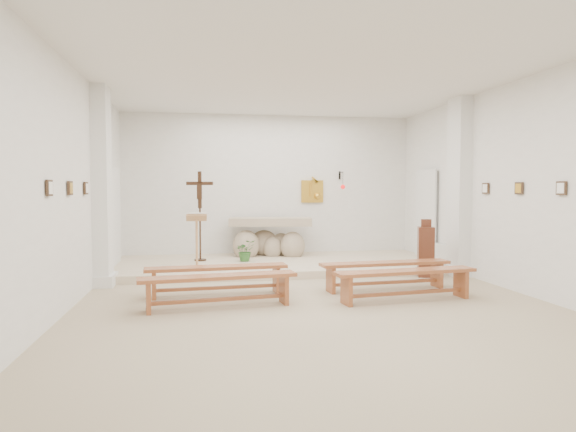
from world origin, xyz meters
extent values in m
cube|color=tan|center=(0.00, 0.00, 0.00)|extent=(7.00, 10.00, 0.00)
cube|color=white|center=(-3.49, 0.00, 1.75)|extent=(0.02, 10.00, 3.50)
cube|color=white|center=(3.49, 0.00, 1.75)|extent=(0.02, 10.00, 3.50)
cube|color=white|center=(0.00, 4.99, 1.75)|extent=(7.00, 0.02, 3.50)
cube|color=silver|center=(0.00, 0.00, 3.49)|extent=(7.00, 10.00, 0.02)
cube|color=beige|center=(0.00, 3.50, 0.07)|extent=(6.98, 3.00, 0.15)
cube|color=white|center=(-3.37, 2.00, 1.75)|extent=(0.26, 0.55, 3.50)
cube|color=white|center=(3.37, 2.00, 1.75)|extent=(0.26, 0.55, 3.50)
cube|color=gold|center=(1.05, 4.96, 1.65)|extent=(0.55, 0.04, 0.55)
cube|color=black|center=(1.75, 4.97, 2.05)|extent=(0.04, 0.02, 0.20)
cylinder|color=black|center=(1.75, 4.82, 2.12)|extent=(0.02, 0.30, 0.02)
cylinder|color=black|center=(1.75, 4.67, 1.95)|extent=(0.01, 0.01, 0.34)
sphere|color=red|center=(1.75, 4.67, 1.76)|extent=(0.11, 0.11, 0.11)
cube|color=#3E2A1B|center=(-3.47, -0.80, 1.72)|extent=(0.03, 0.20, 0.20)
cube|color=#3E2A1B|center=(-3.47, 0.20, 1.72)|extent=(0.03, 0.20, 0.20)
cube|color=#3E2A1B|center=(-3.47, 1.20, 1.72)|extent=(0.03, 0.20, 0.20)
cube|color=#3E2A1B|center=(3.47, -0.80, 1.72)|extent=(0.03, 0.20, 0.20)
cube|color=#3E2A1B|center=(3.47, 0.20, 1.72)|extent=(0.03, 0.20, 0.20)
cube|color=#3E2A1B|center=(3.47, 1.20, 1.72)|extent=(0.03, 0.20, 0.20)
cube|color=silver|center=(-3.43, 2.70, 0.27)|extent=(0.10, 0.85, 0.52)
cube|color=silver|center=(3.43, 2.70, 0.27)|extent=(0.10, 0.85, 0.52)
ellipsoid|color=tan|center=(-0.64, 4.33, 0.41)|extent=(0.61, 0.52, 0.70)
ellipsoid|color=tan|center=(0.42, 4.21, 0.39)|extent=(0.57, 0.49, 0.66)
ellipsoid|color=tan|center=(-0.19, 4.60, 0.43)|extent=(0.66, 0.56, 0.61)
ellipsoid|color=tan|center=(0.21, 4.52, 0.38)|extent=(0.53, 0.45, 0.57)
ellipsoid|color=tan|center=(-0.02, 4.34, 0.34)|extent=(0.45, 0.38, 0.53)
cube|color=tan|center=(-0.07, 4.40, 0.95)|extent=(1.98, 0.99, 0.18)
cube|color=tan|center=(-1.75, 2.76, 0.17)|extent=(0.34, 0.34, 0.04)
cylinder|color=tan|center=(-1.75, 2.76, 0.62)|extent=(0.05, 0.05, 0.95)
cube|color=tan|center=(-1.75, 2.75, 1.15)|extent=(0.40, 0.29, 0.15)
cube|color=white|center=(-1.75, 2.71, 1.19)|extent=(0.34, 0.24, 0.12)
cylinder|color=#352011|center=(-1.68, 3.82, 0.17)|extent=(0.26, 0.26, 0.03)
cylinder|color=#352011|center=(-1.68, 3.82, 0.73)|extent=(0.04, 0.04, 1.17)
cube|color=#352011|center=(-1.68, 3.82, 1.69)|extent=(0.08, 0.07, 0.80)
cube|color=#352011|center=(-1.68, 3.82, 1.83)|extent=(0.58, 0.19, 0.07)
cube|color=#352011|center=(-1.69, 3.79, 1.66)|extent=(0.11, 0.07, 0.34)
imported|color=#2D6127|center=(-0.72, 3.57, 0.38)|extent=(0.49, 0.45, 0.46)
cube|color=#5D2B1A|center=(2.65, 1.90, 0.49)|extent=(0.38, 0.38, 0.97)
cube|color=#5D2B1A|center=(2.65, 1.90, 1.04)|extent=(0.20, 0.10, 0.16)
cube|color=#9C532D|center=(-1.41, 0.79, 0.45)|extent=(2.28, 0.52, 0.05)
cube|color=#9C532D|center=(-2.39, 0.72, 0.22)|extent=(0.09, 0.33, 0.43)
cube|color=#9C532D|center=(-0.44, 0.86, 0.22)|extent=(0.09, 0.33, 0.43)
cube|color=#9C532D|center=(-1.41, 0.79, 0.12)|extent=(1.90, 0.20, 0.05)
cube|color=#9C532D|center=(1.41, 0.79, 0.45)|extent=(2.28, 0.55, 0.05)
cube|color=#9C532D|center=(0.44, 0.71, 0.22)|extent=(0.09, 0.33, 0.43)
cube|color=#9C532D|center=(2.39, 0.87, 0.22)|extent=(0.09, 0.33, 0.43)
cube|color=#9C532D|center=(1.41, 0.79, 0.12)|extent=(1.90, 0.22, 0.05)
cube|color=#9C532D|center=(-1.41, -0.09, 0.45)|extent=(2.29, 0.66, 0.05)
cube|color=#9C532D|center=(-2.38, -0.22, 0.22)|extent=(0.10, 0.33, 0.43)
cube|color=#9C532D|center=(-0.45, 0.04, 0.22)|extent=(0.10, 0.33, 0.43)
cube|color=#9C532D|center=(-1.41, -0.09, 0.12)|extent=(1.89, 0.31, 0.05)
cube|color=#9C532D|center=(1.41, -0.09, 0.45)|extent=(2.29, 0.63, 0.05)
cube|color=#9C532D|center=(0.45, -0.21, 0.22)|extent=(0.10, 0.33, 0.43)
cube|color=#9C532D|center=(2.38, 0.02, 0.22)|extent=(0.10, 0.33, 0.43)
cube|color=#9C532D|center=(1.41, -0.09, 0.12)|extent=(1.89, 0.29, 0.05)
camera|label=1|loc=(-1.64, -7.43, 1.70)|focal=32.00mm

